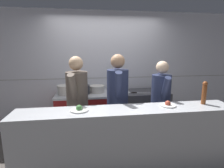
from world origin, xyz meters
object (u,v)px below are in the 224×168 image
at_px(sauce_pot, 83,89).
at_px(braising_pot, 97,89).
at_px(chef_line, 160,102).
at_px(mixing_bowl_steel, 125,91).
at_px(plated_dish_main, 79,109).
at_px(pepper_mill, 204,92).
at_px(plated_dish_appetiser, 168,105).
at_px(chefs_knife, 139,93).
at_px(chef_head_cook, 77,103).
at_px(stock_pot, 66,89).
at_px(chef_sous, 117,100).
at_px(oven_range, 83,114).

distance_m(sauce_pot, braising_pot, 0.30).
bearing_deg(chef_line, mixing_bowl_steel, 126.96).
xyz_separation_m(braising_pot, plated_dish_main, (-0.31, -1.35, 0.04)).
relative_size(mixing_bowl_steel, pepper_mill, 0.63).
bearing_deg(plated_dish_appetiser, pepper_mill, 1.30).
height_order(chefs_knife, chef_head_cook, chef_head_cook).
xyz_separation_m(plated_dish_appetiser, chef_head_cook, (-1.28, 0.53, -0.08)).
height_order(stock_pot, braising_pot, stock_pot).
relative_size(plated_dish_main, chef_sous, 0.14).
relative_size(chefs_knife, chef_sous, 0.23).
xyz_separation_m(chefs_knife, plated_dish_appetiser, (0.05, -1.18, 0.12)).
height_order(stock_pot, mixing_bowl_steel, stock_pot).
bearing_deg(mixing_bowl_steel, pepper_mill, -55.15).
bearing_deg(plated_dish_main, stock_pot, 103.98).
bearing_deg(chef_head_cook, stock_pot, 120.96).
distance_m(chef_sous, chef_line, 0.76).
height_order(sauce_pot, chef_line, chef_line).
distance_m(oven_range, stock_pot, 0.64).
relative_size(chefs_knife, plated_dish_main, 1.70).
bearing_deg(plated_dish_appetiser, stock_pot, 140.88).
bearing_deg(braising_pot, chefs_knife, -9.41).
height_order(mixing_bowl_steel, pepper_mill, pepper_mill).
height_order(mixing_bowl_steel, chef_sous, chef_sous).
distance_m(mixing_bowl_steel, chef_head_cook, 1.21).
xyz_separation_m(mixing_bowl_steel, plated_dish_main, (-0.90, -1.31, 0.09)).
distance_m(oven_range, chef_head_cook, 0.90).
distance_m(plated_dish_main, chef_sous, 0.81).
xyz_separation_m(mixing_bowl_steel, chef_head_cook, (-0.96, -0.75, 0.01)).
height_order(braising_pot, chef_sous, chef_sous).
bearing_deg(chef_line, chef_head_cook, -174.30).
bearing_deg(chef_head_cook, plated_dish_appetiser, -11.81).
bearing_deg(plated_dish_appetiser, oven_range, 133.50).
distance_m(stock_pot, chef_sous, 1.19).
xyz_separation_m(mixing_bowl_steel, plated_dish_appetiser, (0.33, -1.28, 0.09)).
xyz_separation_m(oven_range, chef_line, (1.35, -0.77, 0.44)).
xyz_separation_m(sauce_pot, pepper_mill, (1.77, -1.23, 0.18)).
relative_size(sauce_pot, mixing_bowl_steel, 1.34).
distance_m(braising_pot, chef_line, 1.32).
bearing_deg(braising_pot, chef_sous, -70.28).
xyz_separation_m(oven_range, sauce_pot, (0.02, -0.05, 0.54)).
height_order(braising_pot, chefs_knife, braising_pot).
distance_m(stock_pot, plated_dish_appetiser, 2.00).
xyz_separation_m(braising_pot, chef_line, (1.04, -0.80, -0.09)).
bearing_deg(stock_pot, plated_dish_main, -76.02).
bearing_deg(plated_dish_main, oven_range, 89.89).
distance_m(braising_pot, plated_dish_appetiser, 1.61).
bearing_deg(chefs_knife, plated_dish_appetiser, -87.41).
bearing_deg(pepper_mill, mixing_bowl_steel, 124.85).
distance_m(chefs_knife, chef_sous, 0.88).
bearing_deg(chef_sous, oven_range, 134.49).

